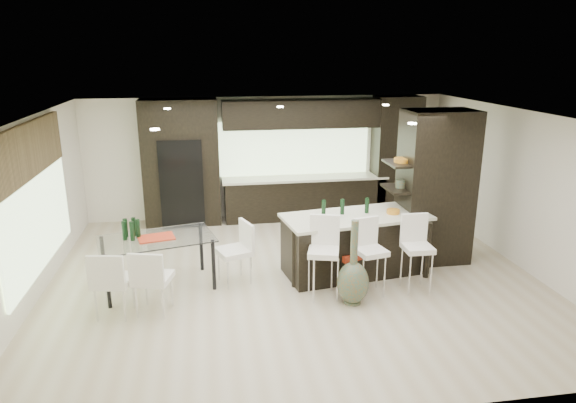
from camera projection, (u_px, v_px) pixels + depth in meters
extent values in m
plane|color=#C5B597|center=(294.00, 277.00, 8.62)|extent=(8.00, 8.00, 0.00)
cube|color=white|center=(268.00, 157.00, 11.56)|extent=(8.00, 0.02, 2.70)
cube|color=white|center=(29.00, 212.00, 7.63)|extent=(0.02, 7.00, 2.70)
cube|color=white|center=(522.00, 190.00, 8.85)|extent=(0.02, 7.00, 2.70)
cube|color=white|center=(294.00, 116.00, 7.86)|extent=(8.00, 7.00, 0.02)
cube|color=#B2D199|center=(36.00, 208.00, 7.83)|extent=(0.04, 3.20, 1.90)
cube|color=#B2D199|center=(294.00, 148.00, 11.55)|extent=(3.40, 0.04, 1.20)
cube|color=brown|center=(30.00, 150.00, 7.58)|extent=(0.08, 3.00, 0.80)
cube|color=white|center=(292.00, 115.00, 8.10)|extent=(4.00, 3.00, 0.02)
cube|color=black|center=(292.00, 159.00, 11.32)|extent=(6.80, 0.68, 2.70)
cube|color=black|center=(182.00, 182.00, 11.02)|extent=(0.90, 0.68, 1.90)
cube|color=black|center=(436.00, 187.00, 9.02)|extent=(1.20, 0.80, 2.70)
cube|color=black|center=(355.00, 244.00, 8.70)|extent=(2.57, 1.41, 1.02)
cube|color=white|center=(323.00, 266.00, 7.78)|extent=(0.56, 0.56, 1.03)
cube|color=white|center=(370.00, 265.00, 7.92)|extent=(0.51, 0.51, 0.96)
cube|color=white|center=(417.00, 261.00, 8.03)|extent=(0.44, 0.44, 0.98)
cube|color=black|center=(368.00, 259.00, 8.67)|extent=(1.47, 0.99, 0.53)
cube|color=white|center=(158.00, 263.00, 8.14)|extent=(1.93, 1.37, 0.84)
cube|color=white|center=(153.00, 283.00, 7.35)|extent=(0.61, 0.61, 0.92)
cube|color=white|center=(114.00, 285.00, 7.26)|extent=(0.59, 0.59, 0.93)
cube|color=white|center=(234.00, 256.00, 8.31)|extent=(0.64, 0.64, 0.93)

